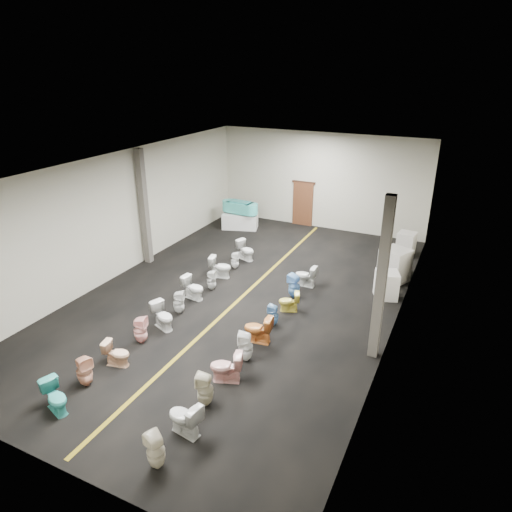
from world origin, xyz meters
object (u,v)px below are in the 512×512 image
object	(u,v)px
toilet_left_5	(179,302)
toilet_right_0	(156,451)
toilet_left_9	(235,260)
toilet_right_8	(294,286)
appliance_crate_a	(386,285)
toilet_right_4	(246,347)
toilet_left_6	(193,288)
toilet_left_0	(56,397)
appliance_crate_d	(406,244)
toilet_left_7	(211,280)
toilet_left_1	(84,371)
toilet_left_10	(246,250)
toilet_right_7	(289,302)
toilet_right_6	(273,315)
toilet_right_3	(226,367)
toilet_left_2	(117,353)
toilet_right_2	(205,389)
toilet_left_4	(163,316)
appliance_crate_c	(398,262)
toilet_left_3	(140,330)
toilet_right_9	(306,276)
toilet_left_8	(220,267)
appliance_crate_b	(395,265)
display_table	(240,221)
bathtub	(240,207)
toilet_right_5	(258,329)

from	to	relation	value
toilet_left_5	toilet_right_0	xyz separation A→B (m)	(3.05, -5.20, 0.02)
toilet_left_9	toilet_right_8	world-z (taller)	toilet_right_8
appliance_crate_a	toilet_right_4	size ratio (longest dim) A/B	1.10
toilet_left_6	toilet_left_0	bearing A→B (deg)	-172.32
appliance_crate_d	toilet_left_9	world-z (taller)	appliance_crate_d
toilet_left_7	toilet_right_0	size ratio (longest dim) A/B	0.90
toilet_left_1	toilet_right_0	distance (m)	3.35
toilet_left_9	toilet_left_10	xyz separation A→B (m)	(-0.02, 0.98, 0.06)
toilet_right_7	toilet_right_6	bearing A→B (deg)	-28.68
toilet_right_0	toilet_right_3	bearing A→B (deg)	-154.09
toilet_right_4	toilet_right_8	bearing A→B (deg)	162.99
toilet_left_2	toilet_right_2	size ratio (longest dim) A/B	0.84
appliance_crate_a	toilet_right_2	size ratio (longest dim) A/B	1.10
toilet_right_2	toilet_left_4	bearing A→B (deg)	-144.83
appliance_crate_c	appliance_crate_d	distance (m)	1.94
toilet_left_3	toilet_left_7	xyz separation A→B (m)	(0.11, 3.73, -0.05)
toilet_left_9	toilet_right_2	size ratio (longest dim) A/B	0.80
toilet_left_9	toilet_right_8	xyz separation A→B (m)	(2.92, -1.23, 0.09)
toilet_left_5	toilet_right_9	distance (m)	4.63
toilet_right_2	toilet_right_6	size ratio (longest dim) A/B	1.23
toilet_left_9	toilet_left_7	bearing A→B (deg)	173.39
appliance_crate_c	toilet_right_6	bearing A→B (deg)	-116.18
toilet_left_1	toilet_left_3	world-z (taller)	toilet_left_1
toilet_right_4	toilet_left_10	bearing A→B (deg)	-172.19
appliance_crate_a	toilet_right_8	bearing A→B (deg)	-154.25
toilet_left_9	toilet_right_2	bearing A→B (deg)	-166.74
toilet_left_1	toilet_left_8	xyz separation A→B (m)	(-0.09, 6.83, -0.01)
toilet_left_10	toilet_right_9	bearing A→B (deg)	-92.62
appliance_crate_b	toilet_left_5	distance (m)	7.83
toilet_right_0	toilet_left_10	bearing A→B (deg)	-138.01
toilet_left_4	toilet_right_9	bearing A→B (deg)	-11.47
display_table	toilet_right_9	xyz separation A→B (m)	(4.96, -4.49, 0.02)
toilet_left_8	toilet_right_9	size ratio (longest dim) A/B	1.04
toilet_left_0	toilet_right_8	xyz separation A→B (m)	(2.88, 7.48, 0.04)
toilet_left_8	toilet_right_8	bearing A→B (deg)	-107.42
appliance_crate_c	toilet_right_7	distance (m)	5.22
display_table	toilet_right_0	world-z (taller)	toilet_right_0
toilet_left_10	toilet_right_0	bearing A→B (deg)	-143.32
appliance_crate_d	toilet_right_3	world-z (taller)	appliance_crate_d
toilet_right_9	bathtub	bearing A→B (deg)	-133.11
appliance_crate_b	appliance_crate_c	size ratio (longest dim) A/B	1.38
appliance_crate_c	toilet_left_6	world-z (taller)	appliance_crate_c
toilet_left_0	toilet_right_8	size ratio (longest dim) A/B	0.90
toilet_left_6	toilet_left_10	bearing A→B (deg)	4.92
toilet_right_3	toilet_right_7	distance (m)	3.94
toilet_left_9	toilet_right_3	xyz separation A→B (m)	(3.01, -6.10, 0.07)
toilet_left_7	toilet_left_8	world-z (taller)	toilet_left_8
appliance_crate_b	toilet_right_3	world-z (taller)	appliance_crate_b
toilet_left_3	toilet_right_3	size ratio (longest dim) A/B	1.00
toilet_left_5	toilet_right_5	distance (m)	2.98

